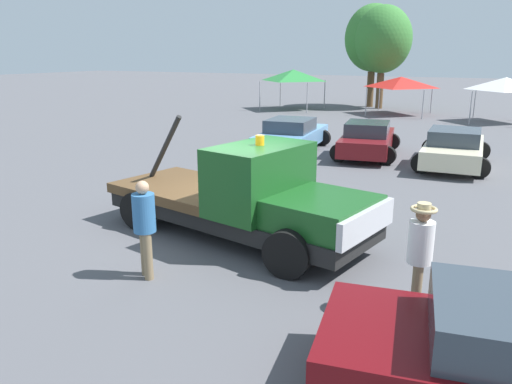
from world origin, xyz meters
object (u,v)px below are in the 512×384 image
Objects in this scene: person_at_hood at (144,223)px; parked_car_maroon at (367,139)px; tow_truck at (249,199)px; canopy_tent_green at (293,75)px; parked_car_skyblue at (291,135)px; traffic_cone at (276,186)px; person_near_truck at (420,249)px; parked_car_cream at (454,148)px; canopy_tent_white at (506,84)px; tree_center at (383,40)px; canopy_tent_red at (401,82)px; tree_left at (373,38)px.

person_at_hood reaches higher than parked_car_maroon.
tow_truck is 25.85m from canopy_tent_green.
parked_car_skyblue is 6.57m from traffic_cone.
traffic_cone is at bearing -54.91° from person_near_truck.
canopy_tent_green is at bearing 37.36° from parked_car_cream.
tow_truck is at bearing -74.68° from traffic_cone.
traffic_cone is at bearing -105.08° from canopy_tent_white.
canopy_tent_white is at bearing 91.12° from tow_truck.
parked_car_cream is 1.32× the size of canopy_tent_green.
person_near_truck is 30.43m from tree_center.
tow_truck is at bearing 159.47° from parked_car_cream.
traffic_cone is at bearing -87.96° from canopy_tent_red.
canopy_tent_red reaches higher than parked_car_cream.
person_at_hood is 12.59m from parked_car_maroon.
tree_left is 1.26m from tree_center.
canopy_tent_green is at bearing -146.88° from tree_center.
person_near_truck reaches higher than parked_car_maroon.
tree_left reaches higher than parked_car_skyblue.
person_at_hood is 30.49m from tree_center.
parked_car_cream is at bearing -50.13° from canopy_tent_green.
tree_left is at bearing -0.70° from parked_car_skyblue.
person_near_truck is at bearing -154.42° from parked_car_skyblue.
canopy_tent_red is 1.10× the size of canopy_tent_white.
tree_left is (-8.40, 30.13, 3.85)m from person_near_truck.
canopy_tent_green is at bearing 23.84° from parked_car_maroon.
canopy_tent_white reaches higher than parked_car_skyblue.
canopy_tent_red is (-5.43, 26.06, 1.03)m from person_near_truck.
parked_car_skyblue and parked_car_cream have the same top height.
tree_center reaches higher than parked_car_maroon.
person_at_hood is 12.68m from parked_car_cream.
canopy_tent_white is at bearing -34.39° from parked_car_skyblue.
canopy_tent_white reaches higher than traffic_cone.
tow_truck is 10.09m from parked_car_cream.
person_at_hood is 26.95m from canopy_tent_red.
tow_truck reaches higher than parked_car_cream.
canopy_tent_red is at bearing -57.10° from tree_center.
parked_car_maroon is 0.64× the size of tree_left.
canopy_tent_white is (4.36, 23.15, 1.28)m from tow_truck.
canopy_tent_green reaches higher than person_near_truck.
parked_car_skyblue is 0.69× the size of tree_center.
parked_car_skyblue is 15.47m from canopy_tent_white.
tow_truck is 24.52m from canopy_tent_red.
tow_truck is at bearing -80.70° from tree_left.
tree_center reaches higher than person_near_truck.
traffic_cone is at bearing -81.56° from tree_left.
traffic_cone is (-4.69, 5.09, -0.78)m from person_near_truck.
person_near_truck is (3.74, -1.63, 0.13)m from tow_truck.
tow_truck is 11.81× the size of traffic_cone.
tree_left is (-4.67, 28.50, 3.98)m from tow_truck.
parked_car_maroon is 8.48× the size of traffic_cone.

